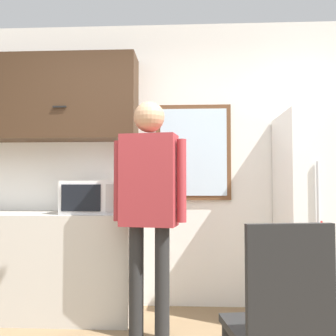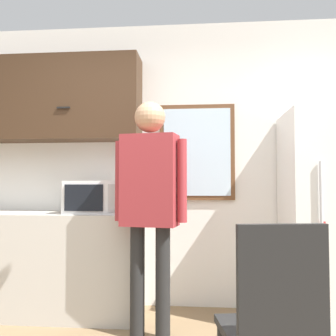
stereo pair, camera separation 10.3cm
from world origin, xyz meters
TOP-DOWN VIEW (x-y plane):
  - back_wall at (0.00, 2.04)m, footprint 6.00×0.06m
  - counter at (-1.19, 1.71)m, footprint 2.02×0.61m
  - upper_cabinets at (-1.19, 1.84)m, footprint 2.02×0.36m
  - microwave at (-0.54, 1.67)m, footprint 0.47×0.38m
  - person at (0.00, 1.25)m, footprint 0.56×0.29m
  - refrigerator at (1.48, 1.65)m, footprint 0.79×0.72m
  - chair at (0.72, 0.21)m, footprint 0.50×0.50m
  - window at (0.35, 1.99)m, footprint 0.71×0.05m

SIDE VIEW (x-z plane):
  - counter at x=-1.19m, z-range 0.00..0.89m
  - chair at x=0.72m, z-range 0.04..1.02m
  - refrigerator at x=1.48m, z-range 0.00..1.75m
  - microwave at x=-0.54m, z-range 0.89..1.18m
  - person at x=0.00m, z-range 0.20..1.97m
  - back_wall at x=0.00m, z-range 0.00..2.70m
  - window at x=0.35m, z-range 1.00..1.90m
  - upper_cabinets at x=-1.19m, z-range 1.56..2.34m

